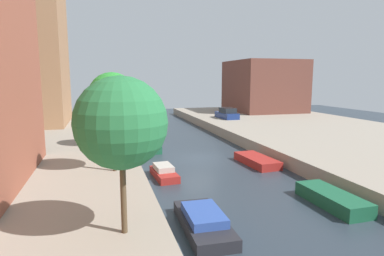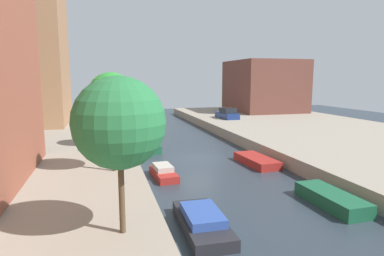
{
  "view_description": "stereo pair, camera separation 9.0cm",
  "coord_description": "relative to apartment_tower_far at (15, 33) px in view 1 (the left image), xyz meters",
  "views": [
    {
      "loc": [
        -7.16,
        -23.84,
        6.23
      ],
      "look_at": [
        1.48,
        7.19,
        1.29
      ],
      "focal_mm": 30.48,
      "sensor_mm": 36.0,
      "label": 1
    },
    {
      "loc": [
        -7.08,
        -23.87,
        6.23
      ],
      "look_at": [
        1.48,
        7.19,
        1.29
      ],
      "focal_mm": 30.48,
      "sensor_mm": 36.0,
      "label": 2
    }
  ],
  "objects": [
    {
      "name": "street_tree_2",
      "position": [
        9.43,
        -14.88,
        -6.8
      ],
      "size": [
        2.73,
        2.73,
        4.67
      ],
      "color": "brown",
      "rests_on": "quay_left"
    },
    {
      "name": "street_tree_1",
      "position": [
        9.43,
        -22.22,
        -5.84
      ],
      "size": [
        2.6,
        2.6,
        5.57
      ],
      "color": "#4F3E2E",
      "rests_on": "quay_left"
    },
    {
      "name": "moored_boat_right_1",
      "position": [
        19.62,
        -27.84,
        -10.74
      ],
      "size": [
        1.57,
        4.02,
        0.68
      ],
      "color": "#195638",
      "rests_on": "ground_plane"
    },
    {
      "name": "moored_boat_left_3",
      "position": [
        12.66,
        -12.92,
        -10.64
      ],
      "size": [
        1.72,
        3.93,
        1.04
      ],
      "color": "#195638",
      "rests_on": "ground_plane"
    },
    {
      "name": "moored_boat_left_1",
      "position": [
        12.72,
        -28.59,
        -10.73
      ],
      "size": [
        1.8,
        4.35,
        0.85
      ],
      "color": "#232328",
      "rests_on": "ground_plane"
    },
    {
      "name": "parked_car",
      "position": [
        24.71,
        -0.96,
        -9.5
      ],
      "size": [
        1.96,
        4.25,
        1.4
      ],
      "color": "navy",
      "rests_on": "quay_right"
    },
    {
      "name": "moored_boat_right_2",
      "position": [
        19.59,
        -19.78,
        -10.8
      ],
      "size": [
        1.95,
        4.18,
        0.57
      ],
      "color": "maroon",
      "rests_on": "ground_plane"
    },
    {
      "name": "low_block_right",
      "position": [
        34.0,
        6.83,
        -6.1
      ],
      "size": [
        10.0,
        11.28,
        7.97
      ],
      "primitive_type": "cube",
      "color": "brown",
      "rests_on": "quay_right"
    },
    {
      "name": "ground_plane",
      "position": [
        16.0,
        -16.91,
        -11.08
      ],
      "size": [
        84.0,
        84.0,
        0.0
      ],
      "primitive_type": "plane",
      "color": "#28333D"
    },
    {
      "name": "moored_boat_left_2",
      "position": [
        12.48,
        -21.07,
        -10.76
      ],
      "size": [
        1.44,
        3.14,
        0.78
      ],
      "color": "maroon",
      "rests_on": "ground_plane"
    },
    {
      "name": "apartment_tower_far",
      "position": [
        0.0,
        0.0,
        0.0
      ],
      "size": [
        10.0,
        10.46,
        20.17
      ],
      "primitive_type": "cube",
      "color": "#9E704C",
      "rests_on": "quay_left"
    },
    {
      "name": "street_tree_0",
      "position": [
        9.43,
        -30.02,
        -6.3
      ],
      "size": [
        3.07,
        3.07,
        5.33
      ],
      "color": "#4E3C28",
      "rests_on": "quay_left"
    },
    {
      "name": "quay_right",
      "position": [
        31.0,
        -16.91,
        -10.58
      ],
      "size": [
        20.0,
        64.0,
        1.0
      ],
      "primitive_type": "cube",
      "color": "gray",
      "rests_on": "ground_plane"
    }
  ]
}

